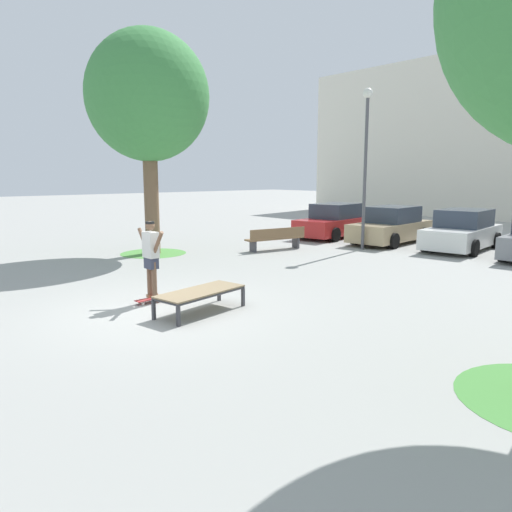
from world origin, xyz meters
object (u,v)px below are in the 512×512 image
at_px(skate_box, 200,293).
at_px(park_bench, 276,238).
at_px(skateboard, 153,299).
at_px(light_post, 366,145).
at_px(car_red, 335,222).
at_px(skater, 151,254).
at_px(car_tan, 391,226).
at_px(car_white, 463,231).
at_px(tree_near_left, 148,97).

height_order(skate_box, park_bench, park_bench).
distance_m(skateboard, light_post, 10.60).
distance_m(skate_box, car_red, 13.03).
bearing_deg(skate_box, skater, -166.63).
distance_m(car_tan, park_bench, 5.14).
xyz_separation_m(car_red, car_tan, (2.79, 0.19, 0.00)).
bearing_deg(car_white, tree_near_left, -127.03).
bearing_deg(park_bench, skateboard, -63.24).
xyz_separation_m(skater, park_bench, (-3.64, 7.22, -0.62)).
relative_size(skateboard, car_red, 0.18).
height_order(car_white, light_post, light_post).
xyz_separation_m(skate_box, skater, (-1.37, -0.32, 0.66)).
bearing_deg(park_bench, tree_near_left, -121.52).
bearing_deg(park_bench, light_post, 51.56).
bearing_deg(skate_box, park_bench, 125.99).
bearing_deg(skater, skateboard, -88.65).
distance_m(skate_box, park_bench, 8.53).
bearing_deg(tree_near_left, skateboard, -29.68).
xyz_separation_m(car_tan, car_white, (2.78, 0.46, 0.00)).
distance_m(skate_box, skater, 1.55).
bearing_deg(tree_near_left, light_post, 55.56).
bearing_deg(skater, park_bench, 116.77).
bearing_deg(car_tan, skateboard, -81.05).
relative_size(tree_near_left, light_post, 1.30).
bearing_deg(car_white, car_tan, -170.64).
bearing_deg(tree_near_left, skate_box, -22.76).
bearing_deg(car_white, park_bench, -130.56).
distance_m(skater, tree_near_left, 8.11).
height_order(skateboard, car_tan, car_tan).
height_order(skate_box, skateboard, skate_box).
bearing_deg(car_white, light_post, -132.43).
bearing_deg(car_tan, skater, -81.05).
relative_size(car_white, light_post, 0.75).
relative_size(skater, light_post, 0.29).
relative_size(skateboard, skater, 0.47).
xyz_separation_m(car_tan, park_bench, (-1.74, -4.83, -0.24)).
bearing_deg(car_white, skateboard, -94.05).
bearing_deg(car_red, tree_near_left, -98.71).
xyz_separation_m(car_red, park_bench, (1.04, -4.64, -0.24)).
relative_size(tree_near_left, car_white, 1.73).
distance_m(skateboard, skater, 0.99).
bearing_deg(skater, skate_box, 13.37).
xyz_separation_m(tree_near_left, car_red, (1.30, 8.45, -4.67)).
height_order(car_tan, park_bench, car_tan).
bearing_deg(light_post, car_white, 47.57).
relative_size(skater, car_tan, 0.39).
bearing_deg(car_red, car_white, 6.66).
distance_m(skater, car_red, 12.76).
xyz_separation_m(skate_box, tree_near_left, (-7.35, 3.08, 4.95)).
relative_size(car_red, light_post, 0.76).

